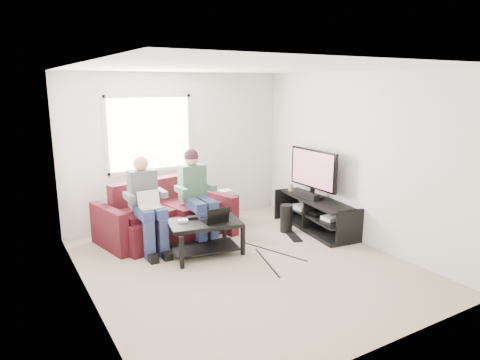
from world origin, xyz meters
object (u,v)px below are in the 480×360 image
object	(u,v)px
subwoofer	(286,218)
end_table	(225,209)
sofa	(165,218)
tv_stand	(315,216)
tv	(313,170)
coffee_table	(205,230)

from	to	relation	value
subwoofer	end_table	size ratio (longest dim) A/B	0.76
sofa	subwoofer	bearing A→B (deg)	-22.50
tv_stand	end_table	distance (m)	1.55
tv	end_table	bearing A→B (deg)	141.10
coffee_table	subwoofer	xyz separation A→B (m)	(1.60, 0.20, -0.14)
coffee_table	sofa	bearing A→B (deg)	103.74
tv	subwoofer	size ratio (longest dim) A/B	2.36
coffee_table	subwoofer	size ratio (longest dim) A/B	2.37
sofa	coffee_table	world-z (taller)	sofa
tv	subwoofer	bearing A→B (deg)	172.71
sofa	end_table	bearing A→B (deg)	5.69
tv_stand	end_table	bearing A→B (deg)	138.29
subwoofer	end_table	world-z (taller)	end_table
subwoofer	tv	bearing A→B (deg)	-7.29
coffee_table	tv	bearing A→B (deg)	3.69
coffee_table	end_table	world-z (taller)	end_table
subwoofer	end_table	bearing A→B (deg)	127.80
tv	end_table	size ratio (longest dim) A/B	1.80
tv	subwoofer	distance (m)	0.91
sofa	coffee_table	size ratio (longest dim) A/B	1.93
coffee_table	tv	xyz separation A→B (m)	(2.08, 0.13, 0.63)
coffee_table	tv_stand	world-z (taller)	tv_stand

